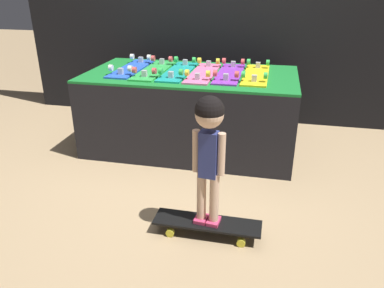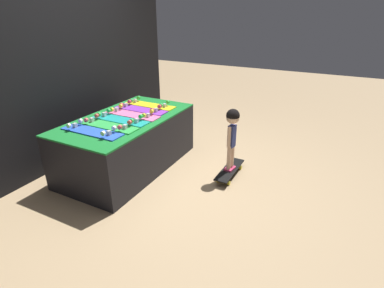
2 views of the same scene
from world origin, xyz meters
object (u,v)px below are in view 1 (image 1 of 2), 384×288
object	(u,v)px
skateboard_green_on_rack	(154,70)
child	(209,138)
skateboard_purple_on_rack	(230,73)
skateboard_teal_on_rack	(179,71)
skateboard_yellow_on_rack	(256,74)
skateboard_pink_on_rack	(203,72)
skateboard_on_floor	(207,224)
skateboard_blue_on_rack	(132,68)

from	to	relation	value
skateboard_green_on_rack	child	xyz separation A→B (m)	(0.73, -1.28, -0.07)
skateboard_green_on_rack	skateboard_purple_on_rack	distance (m)	0.68
skateboard_teal_on_rack	skateboard_yellow_on_rack	xyz separation A→B (m)	(0.68, 0.03, 0.00)
skateboard_green_on_rack	skateboard_pink_on_rack	size ratio (longest dim) A/B	1.00
skateboard_purple_on_rack	skateboard_yellow_on_rack	bearing A→B (deg)	1.72
skateboard_purple_on_rack	skateboard_on_floor	xyz separation A→B (m)	(0.05, -1.31, -0.65)
skateboard_teal_on_rack	skateboard_purple_on_rack	xyz separation A→B (m)	(0.45, 0.02, 0.00)
skateboard_yellow_on_rack	child	size ratio (longest dim) A/B	0.95
skateboard_yellow_on_rack	skateboard_on_floor	bearing A→B (deg)	-97.49
skateboard_pink_on_rack	skateboard_yellow_on_rack	distance (m)	0.45
skateboard_purple_on_rack	skateboard_pink_on_rack	bearing A→B (deg)	-172.56
skateboard_purple_on_rack	skateboard_on_floor	bearing A→B (deg)	-87.68
skateboard_teal_on_rack	child	world-z (taller)	child
skateboard_blue_on_rack	skateboard_teal_on_rack	size ratio (longest dim) A/B	1.00
skateboard_pink_on_rack	skateboard_purple_on_rack	xyz separation A→B (m)	(0.23, 0.03, 0.00)
skateboard_teal_on_rack	skateboard_green_on_rack	bearing A→B (deg)	-178.03
skateboard_on_floor	child	xyz separation A→B (m)	(0.00, -0.00, 0.58)
child	skateboard_blue_on_rack	bearing A→B (deg)	132.17
skateboard_green_on_rack	skateboard_pink_on_rack	bearing A→B (deg)	-0.23
child	skateboard_yellow_on_rack	bearing A→B (deg)	88.71
skateboard_purple_on_rack	child	world-z (taller)	child
skateboard_teal_on_rack	child	distance (m)	1.39
skateboard_green_on_rack	skateboard_teal_on_rack	bearing A→B (deg)	1.97
skateboard_purple_on_rack	child	distance (m)	1.31
skateboard_blue_on_rack	skateboard_on_floor	xyz separation A→B (m)	(0.96, -1.32, -0.65)
skateboard_pink_on_rack	skateboard_on_floor	distance (m)	1.46
skateboard_on_floor	skateboard_teal_on_rack	bearing A→B (deg)	111.39
skateboard_on_floor	skateboard_purple_on_rack	bearing A→B (deg)	92.32
skateboard_green_on_rack	skateboard_on_floor	bearing A→B (deg)	-60.30
skateboard_pink_on_rack	skateboard_blue_on_rack	bearing A→B (deg)	176.73
skateboard_on_floor	skateboard_yellow_on_rack	bearing A→B (deg)	82.51
skateboard_purple_on_rack	skateboard_on_floor	distance (m)	1.46
skateboard_pink_on_rack	skateboard_on_floor	bearing A→B (deg)	-77.70
skateboard_green_on_rack	skateboard_purple_on_rack	size ratio (longest dim) A/B	1.00
skateboard_blue_on_rack	child	size ratio (longest dim) A/B	0.95
skateboard_yellow_on_rack	skateboard_pink_on_rack	bearing A→B (deg)	-175.41
skateboard_yellow_on_rack	child	world-z (taller)	child
skateboard_blue_on_rack	skateboard_teal_on_rack	bearing A→B (deg)	-3.68
skateboard_blue_on_rack	skateboard_on_floor	bearing A→B (deg)	-54.03
skateboard_yellow_on_rack	skateboard_on_floor	world-z (taller)	skateboard_yellow_on_rack
skateboard_teal_on_rack	skateboard_blue_on_rack	bearing A→B (deg)	176.32
skateboard_teal_on_rack	skateboard_purple_on_rack	bearing A→B (deg)	2.52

